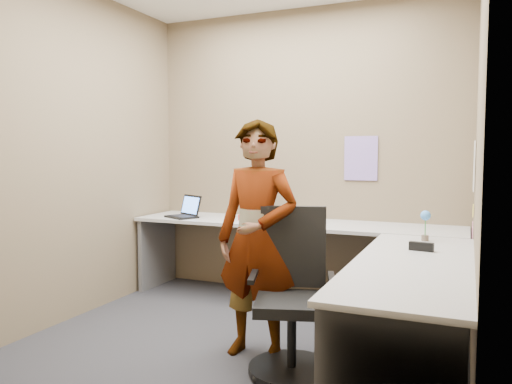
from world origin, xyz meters
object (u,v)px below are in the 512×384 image
at_px(desk, 321,253).
at_px(monitor, 257,189).
at_px(office_chair, 292,307).
at_px(person, 257,239).

relative_size(desk, monitor, 7.31).
height_order(desk, office_chair, office_chair).
distance_m(office_chair, person, 0.49).
distance_m(desk, person, 0.73).
bearing_deg(office_chair, monitor, 103.97).
xyz_separation_m(desk, monitor, (-0.76, 0.54, 0.44)).
relative_size(desk, person, 1.90).
bearing_deg(desk, monitor, 144.71).
height_order(desk, person, person).
xyz_separation_m(desk, office_chair, (0.04, -0.79, -0.18)).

